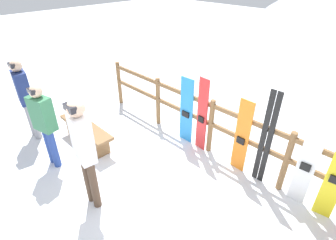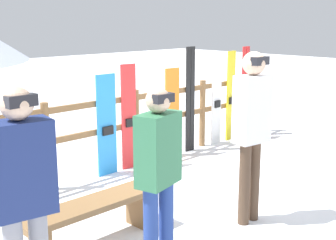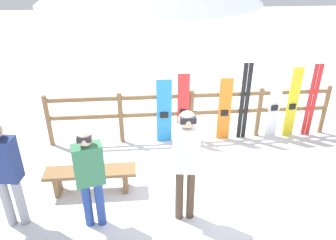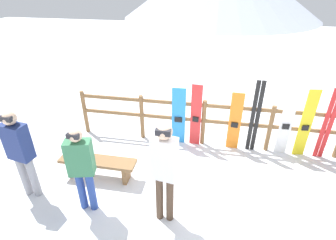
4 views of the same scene
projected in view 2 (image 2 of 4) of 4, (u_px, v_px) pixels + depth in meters
The scene contains 13 objects.
ground_plane at pixel (234, 197), 5.75m from camera, with size 40.00×40.00×0.00m, color white.
fence at pixel (136, 120), 6.88m from camera, with size 6.05×0.10×1.13m.
bench at pixel (93, 212), 4.50m from camera, with size 1.52×0.36×0.43m.
person_navy at pixel (23, 190), 3.19m from camera, with size 0.46×0.30×1.72m.
person_white at pixel (252, 122), 4.84m from camera, with size 0.41×0.26×1.83m.
person_plaid_green at pixel (158, 167), 3.93m from camera, with size 0.45×0.31×1.61m.
snowboard_blue at pixel (107, 126), 6.44m from camera, with size 0.32×0.06×1.42m.
snowboard_red at pixel (129, 117), 6.70m from camera, with size 0.25×0.07×1.53m.
snowboard_orange at pixel (172, 113), 7.32m from camera, with size 0.28×0.07×1.40m.
ski_pair_black at pixel (190, 100), 7.57m from camera, with size 0.19×0.02×1.71m.
snowboard_white at pixel (216, 100), 8.05m from camera, with size 0.26×0.07×1.56m.
snowboard_yellow at pixel (231, 96), 8.31m from camera, with size 0.25×0.08×1.59m.
ski_pair_red at pixel (245, 92), 8.60m from camera, with size 0.20×0.02×1.65m.
Camera 2 is at (-4.39, -3.28, 2.16)m, focal length 50.00 mm.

